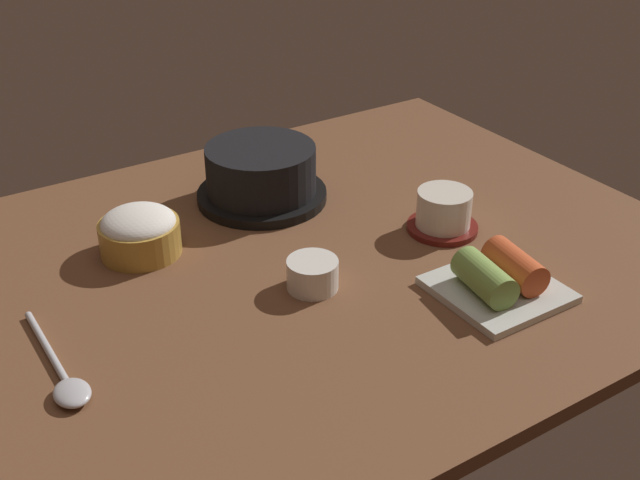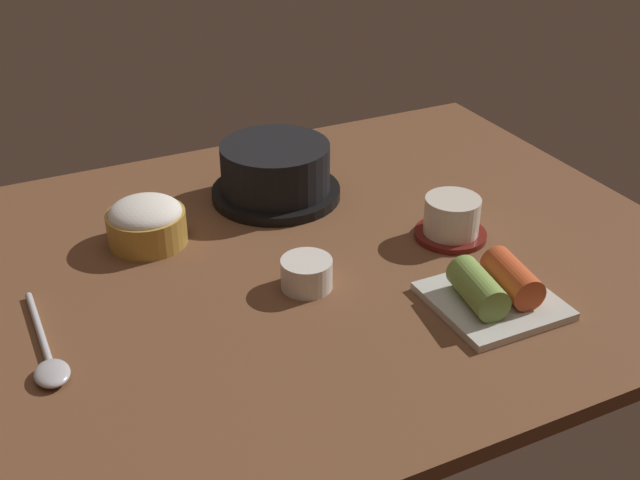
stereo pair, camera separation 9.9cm
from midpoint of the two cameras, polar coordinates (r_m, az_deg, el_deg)
The scene contains 7 objects.
dining_table at distance 102.11cm, azimuth -4.34°, elevation -1.85°, with size 100.00×76.00×2.00cm, color brown.
stone_pot at distance 114.50cm, azimuth -6.73°, elevation 4.66°, with size 18.76×18.76×8.22cm.
rice_bowl at distance 104.67cm, azimuth -15.50°, elevation 0.50°, with size 10.33×10.33×6.20cm.
tea_cup_with_saucer at distance 106.90cm, azimuth 6.24°, elevation 1.95°, with size 9.62×9.62×5.74cm.
banchan_cup_center at distance 94.65cm, azimuth -3.55°, elevation -2.49°, with size 6.23×6.23×3.74cm.
kimchi_plate at distance 94.81cm, azimuth 9.79°, elevation -2.89°, with size 13.80×13.80×5.02cm.
spoon at distance 86.73cm, azimuth -21.07°, elevation -9.39°, with size 3.60×18.56×1.35cm.
Camera 1 is at (-44.29, -74.51, 54.95)cm, focal length 44.64 mm.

